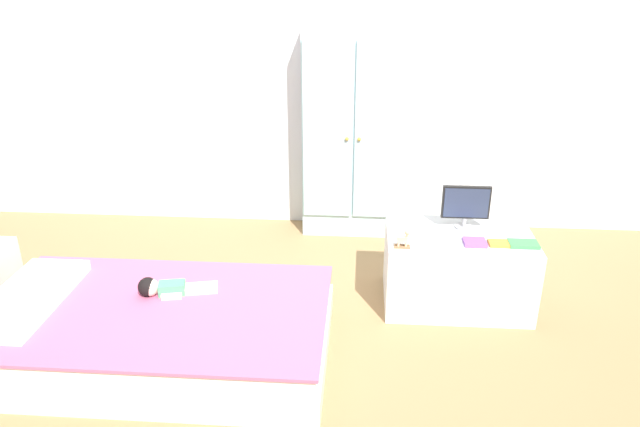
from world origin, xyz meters
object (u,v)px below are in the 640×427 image
bed (158,330)px  tv_stand (457,269)px  tv_monitor (466,204)px  book_orange (499,244)px  rocking_horse_toy (404,240)px  book_purple (475,242)px  wardrobe (354,133)px  book_green (524,244)px  doll (163,288)px

bed → tv_stand: (1.52, 0.58, 0.09)m
tv_monitor → book_orange: (0.16, -0.20, -0.13)m
rocking_horse_toy → book_purple: bearing=10.8°
wardrobe → tv_stand: (0.61, -0.93, -0.51)m
bed → book_green: (1.83, 0.47, 0.31)m
book_purple → book_orange: (0.13, 0.00, -0.00)m
bed → wardrobe: wardrobe is taller
rocking_horse_toy → book_purple: (0.38, 0.07, -0.04)m
book_purple → book_orange: book_purple is taller
bed → tv_stand: 1.63m
book_purple → doll: bearing=-167.8°
rocking_horse_toy → book_purple: size_ratio=0.88×
wardrobe → book_purple: wardrobe is taller
book_orange → tv_monitor: bearing=127.5°
bed → wardrobe: bearing=58.9°
doll → wardrobe: bearing=56.7°
book_purple → book_green: bearing=0.0°
bed → rocking_horse_toy: rocking_horse_toy is taller
tv_monitor → book_green: 0.37m
wardrobe → tv_monitor: 1.07m
book_green → book_purple: bearing=180.0°
bed → book_purple: bearing=16.5°
tv_monitor → doll: bearing=-160.6°
bed → doll: size_ratio=4.27×
bed → book_orange: 1.79m
wardrobe → book_orange: size_ratio=12.95×
tv_stand → tv_monitor: 0.36m
tv_monitor → book_orange: size_ratio=2.35×
bed → rocking_horse_toy: 1.31m
rocking_horse_toy → book_purple: rocking_horse_toy is taller
wardrobe → book_purple: bearing=-57.6°
wardrobe → tv_stand: bearing=-56.9°
bed → book_orange: (1.71, 0.47, 0.31)m
tv_monitor → book_purple: bearing=-81.9°
tv_stand → doll: bearing=-163.3°
bed → book_purple: book_purple is taller
bed → tv_stand: size_ratio=2.11×
doll → book_orange: (1.70, 0.34, 0.14)m
tv_monitor → book_green: (0.28, -0.20, -0.13)m
wardrobe → book_green: size_ratio=9.42×
tv_stand → rocking_horse_toy: bearing=-149.5°
tv_stand → book_purple: size_ratio=6.84×
bed → doll: doll is taller
doll → rocking_horse_toy: bearing=12.6°
book_purple → bed: bearing=-163.5°
wardrobe → rocking_horse_toy: (0.29, -1.12, -0.25)m
book_purple → book_orange: size_ratio=1.04×
doll → book_purple: bearing=12.2°
tv_monitor → book_orange: 0.29m
book_green → book_orange: bearing=180.0°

